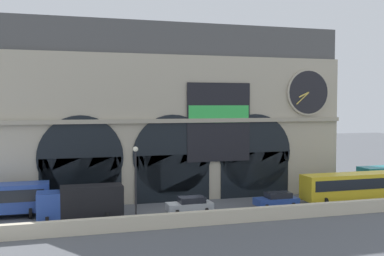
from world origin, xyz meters
name	(u,v)px	position (x,y,z in m)	size (l,w,h in m)	color
ground_plane	(185,212)	(0.00, 0.00, 0.00)	(200.00, 200.00, 0.00)	#54565B
quay_parapet_wall	(201,218)	(0.00, -5.14, 0.61)	(90.00, 0.70, 1.22)	beige
station_building	(168,114)	(0.05, 7.36, 9.33)	(40.07, 5.15, 19.24)	#B2A891
box_truck_midwest	(82,202)	(-9.80, -0.54, 1.70)	(7.50, 2.91, 3.12)	#28479E
car_center	(190,205)	(0.36, -0.47, 0.80)	(4.40, 2.22, 1.55)	#ADB2B7
car_mideast	(277,200)	(9.40, -0.72, 0.80)	(4.40, 2.22, 1.55)	#28479E
bus_east	(351,186)	(18.03, -0.85, 1.78)	(11.00, 3.25, 3.10)	gold
street_lamp_quayside	(136,176)	(-5.54, -4.34, 4.41)	(0.44, 0.44, 6.90)	black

